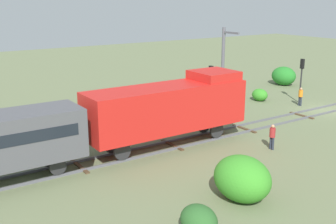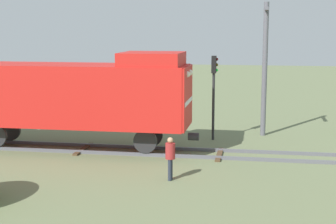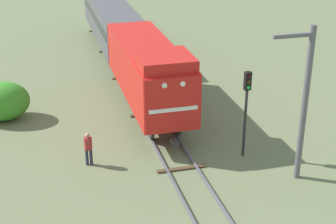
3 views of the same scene
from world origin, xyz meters
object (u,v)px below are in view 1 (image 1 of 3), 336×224
worker_near_track (301,95)px  traffic_signal_near (302,72)px  traffic_signal_mid (211,83)px  worker_by_signal (272,135)px  catenary_mast (223,68)px  locomotive (170,106)px

worker_near_track → traffic_signal_near: bearing=1.8°
traffic_signal_near → traffic_signal_mid: size_ratio=0.94×
traffic_signal_mid → worker_by_signal: traffic_signal_mid is taller
traffic_signal_near → catenary_mast: bearing=78.0°
locomotive → worker_near_track: 16.39m
worker_near_track → worker_by_signal: 12.74m
traffic_signal_near → catenary_mast: size_ratio=0.57×
traffic_signal_near → worker_by_signal: size_ratio=2.45×
worker_near_track → catenary_mast: bearing=121.1°
traffic_signal_near → worker_near_track: (-0.80, 0.91, -1.90)m
worker_by_signal → catenary_mast: bearing=-43.2°
traffic_signal_near → worker_near_track: bearing=131.4°
worker_by_signal → catenary_mast: size_ratio=0.23×
worker_near_track → worker_by_signal: bearing=171.6°
locomotive → traffic_signal_mid: bearing=-61.5°
catenary_mast → locomotive: bearing=119.1°
worker_near_track → catenary_mast: (2.53, 7.26, 2.87)m
worker_near_track → catenary_mast: 8.20m
traffic_signal_mid → worker_by_signal: (-7.60, 1.03, -2.08)m
locomotive → worker_by_signal: locomotive is taller
traffic_signal_near → worker_by_signal: (-7.40, 11.81, -1.90)m
traffic_signal_mid → worker_near_track: 10.13m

